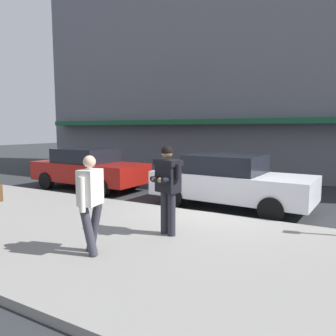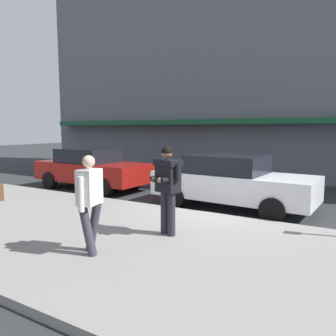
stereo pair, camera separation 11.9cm
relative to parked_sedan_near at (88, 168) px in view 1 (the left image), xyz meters
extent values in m
plane|color=#2B2D30|center=(5.59, -1.32, -0.79)|extent=(80.00, 80.00, 0.00)
cube|color=gray|center=(6.59, -4.17, -0.72)|extent=(32.00, 5.30, 0.14)
cube|color=silver|center=(6.59, -1.27, -0.79)|extent=(28.00, 0.12, 0.01)
cube|color=slate|center=(6.59, 7.18, 7.07)|extent=(28.00, 4.00, 15.71)
cube|color=#195133|center=(6.59, 4.83, 1.81)|extent=(26.60, 0.70, 0.24)
cube|color=maroon|center=(0.04, 0.00, -0.12)|extent=(4.56, 1.97, 0.70)
cube|color=black|center=(-0.14, 0.00, 0.49)|extent=(2.13, 1.71, 0.52)
cylinder|color=black|center=(1.46, 0.81, -0.47)|extent=(0.65, 0.24, 0.64)
cylinder|color=black|center=(1.41, -0.90, -0.47)|extent=(0.65, 0.24, 0.64)
cylinder|color=black|center=(-1.32, 0.90, -0.47)|extent=(0.65, 0.24, 0.64)
cylinder|color=black|center=(-1.38, -0.81, -0.47)|extent=(0.65, 0.24, 0.64)
cube|color=silver|center=(5.70, -0.31, -0.12)|extent=(4.61, 2.11, 0.70)
cube|color=black|center=(5.52, -0.30, 0.49)|extent=(2.17, 1.77, 0.52)
cylinder|color=black|center=(7.15, 0.45, -0.47)|extent=(0.65, 0.26, 0.64)
cylinder|color=black|center=(7.04, -1.25, -0.47)|extent=(0.65, 0.26, 0.64)
cylinder|color=black|center=(4.36, 0.64, -0.47)|extent=(0.65, 0.26, 0.64)
cylinder|color=black|center=(4.25, -1.07, -0.47)|extent=(0.65, 0.26, 0.64)
cylinder|color=#23232B|center=(5.60, -3.65, -0.21)|extent=(0.16, 0.16, 0.88)
cylinder|color=#23232B|center=(5.40, -3.59, -0.21)|extent=(0.16, 0.16, 0.88)
cube|color=black|center=(5.50, -3.62, 0.55)|extent=(0.52, 0.41, 0.64)
cube|color=black|center=(5.50, -3.62, 0.82)|extent=(0.59, 0.47, 0.12)
cylinder|color=black|center=(5.76, -3.69, 0.66)|extent=(0.11, 0.11, 0.30)
cylinder|color=black|center=(5.60, -3.81, 0.51)|extent=(0.18, 0.32, 0.10)
sphere|color=#8C6647|center=(5.50, -3.93, 0.51)|extent=(0.10, 0.10, 0.10)
cylinder|color=black|center=(5.24, -3.55, 0.66)|extent=(0.11, 0.11, 0.30)
cylinder|color=black|center=(5.31, -3.73, 0.51)|extent=(0.18, 0.32, 0.10)
sphere|color=#8C6647|center=(5.34, -3.89, 0.51)|extent=(0.10, 0.10, 0.10)
cube|color=black|center=(5.41, -3.95, 0.51)|extent=(0.11, 0.16, 0.07)
sphere|color=#8C6647|center=(5.49, -3.65, 1.01)|extent=(0.22, 0.22, 0.22)
sphere|color=black|center=(5.49, -3.65, 1.04)|extent=(0.23, 0.23, 0.23)
cylinder|color=#33333D|center=(4.88, -5.24, -0.22)|extent=(0.35, 0.21, 0.87)
cylinder|color=#33333D|center=(4.84, -5.07, -0.22)|extent=(0.35, 0.21, 0.87)
cube|color=silver|center=(4.86, -5.15, 0.51)|extent=(0.35, 0.46, 0.60)
cylinder|color=silver|center=(4.91, -5.40, 0.43)|extent=(0.10, 0.10, 0.58)
cylinder|color=silver|center=(4.81, -4.91, 0.43)|extent=(0.10, 0.10, 0.58)
sphere|color=beige|center=(4.86, -5.15, 0.94)|extent=(0.21, 0.21, 0.21)
camera|label=1|loc=(8.66, -9.24, 1.48)|focal=35.00mm
camera|label=2|loc=(8.76, -9.18, 1.48)|focal=35.00mm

